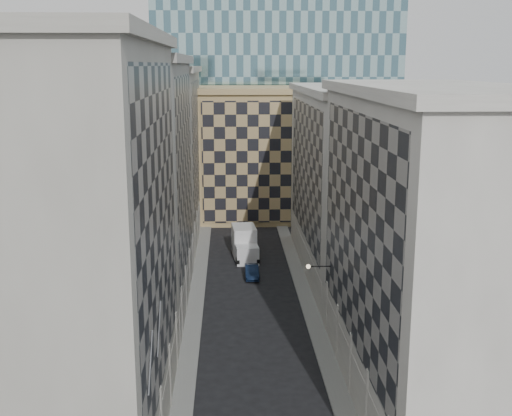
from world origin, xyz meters
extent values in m
cube|color=gray|center=(-5.25, 30.00, 0.07)|extent=(1.50, 100.00, 0.15)
cube|color=gray|center=(5.25, 30.00, 0.07)|extent=(1.50, 100.00, 0.15)
cube|color=gray|center=(-11.00, 11.00, 11.50)|extent=(10.00, 22.00, 23.00)
cube|color=gray|center=(-6.12, 11.00, 13.00)|extent=(0.25, 19.36, 18.00)
cube|color=gray|center=(-6.20, 11.00, 1.60)|extent=(0.45, 21.12, 3.20)
cube|color=gray|center=(-11.00, 11.00, 23.35)|extent=(10.80, 22.80, 0.70)
cylinder|color=gray|center=(-6.35, 13.75, 2.20)|extent=(0.90, 0.90, 4.40)
cylinder|color=gray|center=(-6.35, 19.25, 2.20)|extent=(0.90, 0.90, 4.40)
cube|color=gray|center=(-11.00, 33.00, 11.00)|extent=(10.00, 22.00, 22.00)
cube|color=gray|center=(-6.12, 33.00, 12.50)|extent=(0.25, 19.36, 17.00)
cube|color=gray|center=(-6.20, 33.00, 1.60)|extent=(0.45, 21.12, 3.20)
cube|color=gray|center=(-11.00, 33.00, 22.35)|extent=(10.80, 22.80, 0.70)
cylinder|color=gray|center=(-6.35, 24.75, 2.20)|extent=(0.90, 0.90, 4.40)
cylinder|color=gray|center=(-6.35, 30.25, 2.20)|extent=(0.90, 0.90, 4.40)
cylinder|color=gray|center=(-6.35, 35.75, 2.20)|extent=(0.90, 0.90, 4.40)
cylinder|color=gray|center=(-6.35, 41.25, 2.20)|extent=(0.90, 0.90, 4.40)
cube|color=gray|center=(-11.00, 55.00, 10.50)|extent=(10.00, 22.00, 21.00)
cube|color=gray|center=(-6.12, 55.00, 12.00)|extent=(0.25, 19.36, 16.00)
cube|color=gray|center=(-6.20, 55.00, 1.60)|extent=(0.45, 21.12, 3.20)
cube|color=gray|center=(-11.00, 55.00, 21.35)|extent=(10.80, 22.80, 0.70)
cylinder|color=gray|center=(-6.35, 46.75, 2.20)|extent=(0.90, 0.90, 4.40)
cylinder|color=gray|center=(-6.35, 52.25, 2.20)|extent=(0.90, 0.90, 4.40)
cylinder|color=gray|center=(-6.35, 57.75, 2.20)|extent=(0.90, 0.90, 4.40)
cylinder|color=gray|center=(-6.35, 63.25, 2.20)|extent=(0.90, 0.90, 4.40)
cube|color=#B2ADA3|center=(11.00, 15.00, 10.00)|extent=(10.00, 26.00, 20.00)
cube|color=gray|center=(6.12, 15.00, 11.50)|extent=(0.25, 22.88, 15.00)
cube|color=#B2ADA3|center=(6.20, 15.00, 1.60)|extent=(0.45, 24.96, 3.20)
cube|color=#B2ADA3|center=(11.00, 15.00, 20.35)|extent=(10.80, 26.80, 0.70)
cylinder|color=#B2ADA3|center=(6.35, 9.80, 2.20)|extent=(0.90, 0.90, 4.40)
cylinder|color=#B2ADA3|center=(6.35, 15.00, 2.20)|extent=(0.90, 0.90, 4.40)
cylinder|color=#B2ADA3|center=(6.35, 20.20, 2.20)|extent=(0.90, 0.90, 4.40)
cylinder|color=#B2ADA3|center=(6.35, 25.40, 2.20)|extent=(0.90, 0.90, 4.40)
cube|color=#B2ADA3|center=(11.00, 42.00, 9.50)|extent=(10.00, 28.00, 19.00)
cube|color=gray|center=(6.12, 42.00, 11.00)|extent=(0.25, 24.64, 14.00)
cube|color=#B2ADA3|center=(6.20, 42.00, 1.60)|extent=(0.45, 26.88, 3.20)
cube|color=#B2ADA3|center=(11.00, 42.00, 19.35)|extent=(10.80, 28.80, 0.70)
cube|color=tan|center=(2.00, 68.00, 9.00)|extent=(16.00, 14.00, 18.00)
cube|color=tan|center=(2.00, 60.90, 9.00)|extent=(15.20, 0.25, 16.50)
cube|color=tan|center=(2.00, 68.00, 18.40)|extent=(16.80, 14.80, 0.80)
cube|color=#2F2A24|center=(0.00, 82.00, 14.00)|extent=(6.00, 6.00, 28.00)
cube|color=#2F2A24|center=(0.00, 82.00, 28.70)|extent=(7.00, 7.00, 1.40)
cylinder|color=gray|center=(-5.90, 4.00, 8.00)|extent=(0.10, 2.33, 2.33)
cylinder|color=gray|center=(-5.90, 8.00, 8.00)|extent=(0.10, 2.33, 2.33)
cylinder|color=black|center=(5.10, 24.00, 6.20)|extent=(1.80, 0.08, 0.08)
sphere|color=#FFE5B2|center=(4.20, 24.00, 6.20)|extent=(0.36, 0.36, 0.36)
cube|color=silver|center=(-0.08, 44.86, 1.02)|extent=(2.71, 2.91, 2.04)
cube|color=silver|center=(-0.32, 47.80, 1.75)|extent=(2.93, 4.28, 3.51)
cylinder|color=black|center=(-1.13, 43.87, 0.51)|extent=(0.42, 1.04, 1.02)
cylinder|color=black|center=(1.13, 44.06, 0.51)|extent=(0.42, 1.04, 1.02)
cylinder|color=black|center=(-1.56, 49.05, 0.51)|extent=(0.42, 1.04, 1.02)
cylinder|color=black|center=(0.69, 49.24, 0.51)|extent=(0.42, 1.04, 1.02)
imported|color=#0F1D39|center=(0.29, 39.70, 0.66)|extent=(1.43, 4.01, 1.32)
camera|label=1|loc=(-2.10, -24.46, 21.88)|focal=45.00mm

